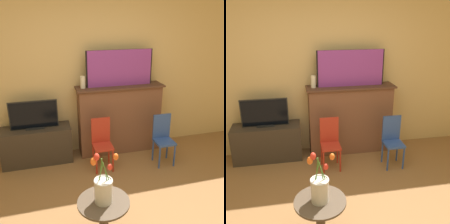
# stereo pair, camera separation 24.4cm
# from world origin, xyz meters

# --- Properties ---
(wall_back) EXTENTS (8.00, 0.06, 2.70)m
(wall_back) POSITION_xyz_m (0.00, 2.13, 1.35)
(wall_back) COLOR tan
(wall_back) RESTS_ON ground
(fireplace_mantel) EXTENTS (1.33, 0.35, 1.07)m
(fireplace_mantel) POSITION_xyz_m (0.47, 1.94, 0.55)
(fireplace_mantel) COLOR brown
(fireplace_mantel) RESTS_ON ground
(painting) EXTENTS (1.00, 0.03, 0.53)m
(painting) POSITION_xyz_m (0.47, 1.95, 1.33)
(painting) COLOR black
(painting) RESTS_ON fireplace_mantel
(mantel_candle) EXTENTS (0.07, 0.07, 0.18)m
(mantel_candle) POSITION_xyz_m (-0.08, 1.94, 1.16)
(mantel_candle) COLOR silver
(mantel_candle) RESTS_ON fireplace_mantel
(tv_stand) EXTENTS (0.99, 0.37, 0.54)m
(tv_stand) POSITION_xyz_m (-0.80, 1.90, 0.27)
(tv_stand) COLOR #382D23
(tv_stand) RESTS_ON ground
(tv_monitor) EXTENTS (0.67, 0.12, 0.41)m
(tv_monitor) POSITION_xyz_m (-0.80, 1.90, 0.74)
(tv_monitor) COLOR black
(tv_monitor) RESTS_ON tv_stand
(chair_red) EXTENTS (0.27, 0.27, 0.73)m
(chair_red) POSITION_xyz_m (0.09, 1.51, 0.41)
(chair_red) COLOR #B22D1E
(chair_red) RESTS_ON ground
(chair_blue) EXTENTS (0.27, 0.27, 0.73)m
(chair_blue) POSITION_xyz_m (0.98, 1.41, 0.41)
(chair_blue) COLOR #2D4C99
(chair_blue) RESTS_ON ground
(side_table) EXTENTS (0.47, 0.47, 0.51)m
(side_table) POSITION_xyz_m (-0.21, 0.16, 0.33)
(side_table) COLOR #4C3D2D
(side_table) RESTS_ON ground
(vase_tulips) EXTENTS (0.23, 0.17, 0.47)m
(vase_tulips) POSITION_xyz_m (-0.21, 0.16, 0.65)
(vase_tulips) COLOR beige
(vase_tulips) RESTS_ON side_table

